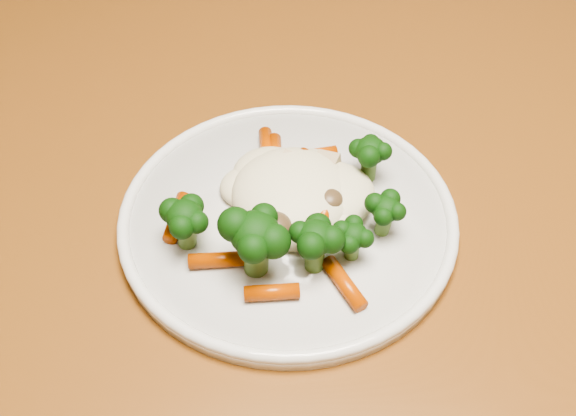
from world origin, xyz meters
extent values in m
cube|color=brown|center=(0.02, -0.09, 0.73)|extent=(1.28, 0.91, 0.04)
cylinder|color=white|center=(0.11, -0.11, 0.76)|extent=(0.27, 0.27, 0.01)
ellipsoid|color=#EEE5BE|center=(0.11, -0.09, 0.78)|extent=(0.12, 0.11, 0.04)
ellipsoid|color=black|center=(0.05, -0.16, 0.78)|extent=(0.05, 0.05, 0.04)
ellipsoid|color=black|center=(0.11, -0.17, 0.79)|extent=(0.06, 0.06, 0.05)
ellipsoid|color=black|center=(0.15, -0.15, 0.78)|extent=(0.05, 0.05, 0.04)
ellipsoid|color=black|center=(0.17, -0.14, 0.78)|extent=(0.04, 0.04, 0.03)
ellipsoid|color=black|center=(0.19, -0.10, 0.78)|extent=(0.04, 0.04, 0.03)
ellipsoid|color=black|center=(0.17, -0.05, 0.78)|extent=(0.04, 0.04, 0.04)
cylinder|color=#C04804|center=(0.08, -0.05, 0.77)|extent=(0.02, 0.04, 0.01)
cylinder|color=#C04804|center=(0.12, -0.04, 0.77)|extent=(0.04, 0.03, 0.01)
cylinder|color=#C04804|center=(0.15, -0.06, 0.77)|extent=(0.04, 0.04, 0.01)
cylinder|color=#C04804|center=(0.03, -0.14, 0.77)|extent=(0.02, 0.05, 0.01)
cylinder|color=#C04804|center=(0.08, -0.17, 0.77)|extent=(0.05, 0.03, 0.01)
cylinder|color=#C04804|center=(0.13, -0.19, 0.77)|extent=(0.04, 0.03, 0.01)
cylinder|color=#C04804|center=(0.18, -0.17, 0.77)|extent=(0.04, 0.04, 0.01)
cylinder|color=#C04804|center=(0.15, -0.11, 0.78)|extent=(0.02, 0.05, 0.01)
cylinder|color=#C04804|center=(0.11, -0.07, 0.78)|extent=(0.02, 0.04, 0.01)
cylinder|color=#C04804|center=(0.08, -0.05, 0.77)|extent=(0.03, 0.05, 0.01)
ellipsoid|color=brown|center=(0.13, -0.10, 0.78)|extent=(0.03, 0.03, 0.02)
ellipsoid|color=brown|center=(0.15, -0.10, 0.78)|extent=(0.02, 0.02, 0.02)
ellipsoid|color=brown|center=(0.10, -0.11, 0.78)|extent=(0.02, 0.02, 0.02)
ellipsoid|color=brown|center=(0.11, -0.14, 0.78)|extent=(0.03, 0.03, 0.02)
cube|color=tan|center=(0.11, -0.07, 0.78)|extent=(0.02, 0.02, 0.01)
cube|color=tan|center=(0.13, -0.06, 0.78)|extent=(0.02, 0.02, 0.01)
camera|label=1|loc=(0.23, -0.49, 1.20)|focal=45.00mm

